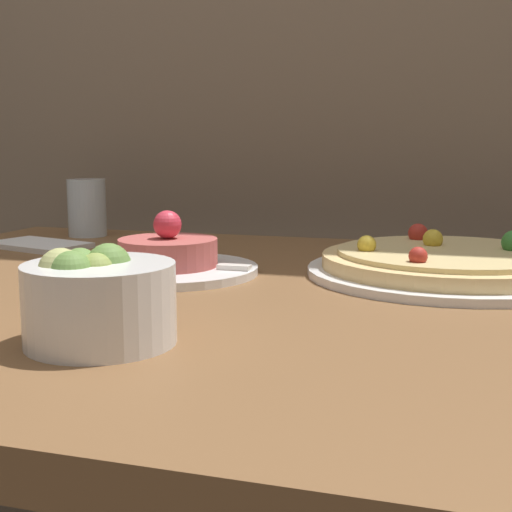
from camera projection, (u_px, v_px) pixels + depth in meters
name	position (u px, v px, depth m)	size (l,w,h in m)	color
dining_table	(199.00, 382.00, 0.83)	(1.02, 0.87, 0.77)	brown
pizza_plate	(449.00, 264.00, 0.86)	(0.34, 0.34, 0.06)	white
tartare_plate	(168.00, 260.00, 0.88)	(0.22, 0.22, 0.08)	white
small_bowl	(96.00, 297.00, 0.57)	(0.12, 0.12, 0.08)	white
drinking_glass	(87.00, 208.00, 1.23)	(0.07, 0.07, 0.10)	silver
napkin	(38.00, 245.00, 1.10)	(0.17, 0.13, 0.01)	white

